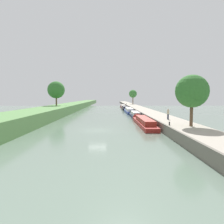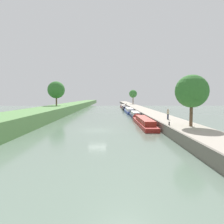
{
  "view_description": "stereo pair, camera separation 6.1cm",
  "coord_description": "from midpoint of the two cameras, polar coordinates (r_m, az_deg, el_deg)",
  "views": [
    {
      "loc": [
        1.84,
        -29.79,
        4.76
      ],
      "look_at": [
        2.21,
        21.81,
        1.0
      ],
      "focal_mm": 34.06,
      "sensor_mm": 36.0,
      "label": 1
    },
    {
      "loc": [
        1.9,
        -29.79,
        4.76
      ],
      "look_at": [
        2.21,
        21.81,
        1.0
      ],
      "focal_mm": 34.06,
      "sensor_mm": 36.0,
      "label": 2
    }
  ],
  "objects": [
    {
      "name": "tree_leftbank_downstream",
      "position": [
        62.89,
        -14.73,
        5.76
      ],
      "size": [
        4.86,
        4.86,
        6.89
      ],
      "color": "brown",
      "rests_on": "left_grassy_bank"
    },
    {
      "name": "right_towpath",
      "position": [
        31.47,
        16.79,
        -3.62
      ],
      "size": [
        4.47,
        260.0,
        1.19
      ],
      "color": "#A89E8E",
      "rests_on": "ground_plane"
    },
    {
      "name": "tree_rightbank_near",
      "position": [
        27.17,
        20.68,
        5.22
      ],
      "size": [
        3.94,
        3.94,
        6.19
      ],
      "color": "brown",
      "rests_on": "right_towpath"
    },
    {
      "name": "narrowboat_red",
      "position": [
        36.16,
        8.39,
        -2.58
      ],
      "size": [
        1.97,
        16.49,
        1.96
      ],
      "color": "maroon",
      "rests_on": "ground_plane"
    },
    {
      "name": "stone_quay",
      "position": [
        30.86,
        12.59,
        -3.65
      ],
      "size": [
        0.25,
        260.0,
        1.24
      ],
      "color": "#6B665B",
      "rests_on": "ground_plane"
    },
    {
      "name": "narrowboat_black",
      "position": [
        77.43,
        3.58,
        1.02
      ],
      "size": [
        2.2,
        10.54,
        2.09
      ],
      "color": "black",
      "rests_on": "ground_plane"
    },
    {
      "name": "left_grassy_bank",
      "position": [
        33.29,
        -26.0,
        -2.56
      ],
      "size": [
        7.3,
        260.0,
        2.21
      ],
      "color": "#5B894C",
      "rests_on": "ground_plane"
    },
    {
      "name": "tree_rightbank_midnear",
      "position": [
        103.58,
        5.69,
        4.88
      ],
      "size": [
        3.82,
        3.82,
        6.85
      ],
      "color": "brown",
      "rests_on": "right_towpath"
    },
    {
      "name": "person_walking",
      "position": [
        34.39,
        14.84,
        -0.48
      ],
      "size": [
        0.34,
        0.34,
        1.66
      ],
      "color": "#282D42",
      "rests_on": "right_towpath"
    },
    {
      "name": "mooring_bollard_near",
      "position": [
        27.41,
        15.16,
        -3.0
      ],
      "size": [
        0.16,
        0.16,
        0.45
      ],
      "color": "black",
      "rests_on": "right_towpath"
    },
    {
      "name": "narrowboat_maroon",
      "position": [
        91.75,
        3.02,
        1.5
      ],
      "size": [
        1.93,
        15.36,
        1.83
      ],
      "color": "maroon",
      "rests_on": "ground_plane"
    },
    {
      "name": "narrowboat_navy",
      "position": [
        50.2,
        6.12,
        -0.69
      ],
      "size": [
        1.83,
        10.77,
        1.89
      ],
      "color": "#141E42",
      "rests_on": "ground_plane"
    },
    {
      "name": "mooring_bollard_far",
      "position": [
        98.46,
        3.92,
        2.21
      ],
      "size": [
        0.16,
        0.16,
        0.45
      ],
      "color": "black",
      "rests_on": "right_towpath"
    },
    {
      "name": "narrowboat_blue",
      "position": [
        63.99,
        4.54,
        0.4
      ],
      "size": [
        1.98,
        16.17,
        2.03
      ],
      "color": "#283D93",
      "rests_on": "ground_plane"
    },
    {
      "name": "ground_plane",
      "position": [
        30.23,
        -3.9,
        -4.9
      ],
      "size": [
        160.0,
        160.0,
        0.0
      ],
      "primitive_type": "plane",
      "color": "slate"
    }
  ]
}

